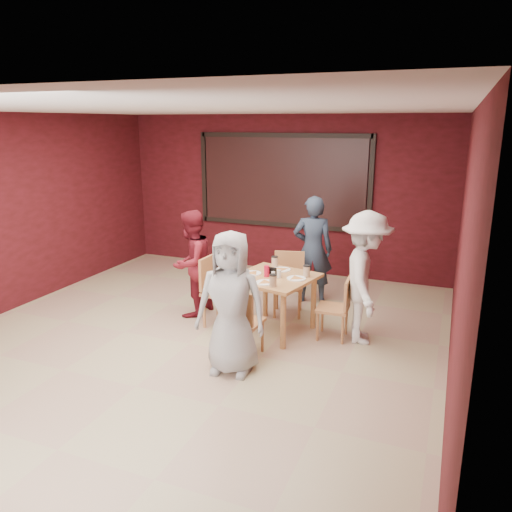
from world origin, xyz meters
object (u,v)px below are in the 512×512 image
at_px(chair_back, 289,279).
at_px(diner_left, 191,263).
at_px(diner_back, 313,250).
at_px(chair_front, 241,319).
at_px(dining_table, 274,283).
at_px(chair_right, 338,305).
at_px(chair_left, 217,287).
at_px(diner_right, 365,278).
at_px(diner_front, 231,303).

distance_m(chair_back, diner_left, 1.39).
bearing_deg(diner_back, chair_front, 70.07).
xyz_separation_m(dining_table, diner_back, (0.15, 1.29, 0.15)).
distance_m(dining_table, chair_right, 0.86).
bearing_deg(dining_table, chair_left, -175.55).
distance_m(chair_back, diner_right, 1.34).
bearing_deg(chair_left, dining_table, 4.45).
height_order(chair_front, diner_back, diner_back).
bearing_deg(diner_back, chair_back, 58.91).
xyz_separation_m(chair_front, diner_right, (1.22, 1.00, 0.35)).
relative_size(chair_back, diner_right, 0.54).
xyz_separation_m(chair_back, chair_left, (-0.75, -0.77, 0.03)).
relative_size(chair_front, diner_back, 0.52).
height_order(chair_back, diner_back, diner_back).
relative_size(chair_front, chair_right, 1.05).
relative_size(chair_back, chair_right, 1.10).
bearing_deg(chair_back, dining_table, -87.37).
xyz_separation_m(chair_front, diner_back, (0.23, 2.15, 0.34)).
relative_size(chair_front, chair_left, 0.89).
distance_m(diner_back, diner_right, 1.51).
distance_m(dining_table, chair_left, 0.79).
bearing_deg(chair_back, diner_back, 72.68).
bearing_deg(diner_front, diner_left, 125.92).
xyz_separation_m(chair_front, chair_left, (-0.70, 0.80, 0.06)).
relative_size(chair_right, diner_left, 0.53).
xyz_separation_m(chair_left, diner_front, (0.73, -1.12, 0.26)).
distance_m(dining_table, chair_back, 0.73).
bearing_deg(diner_back, diner_front, 71.56).
bearing_deg(diner_front, chair_right, 48.41).
bearing_deg(diner_front, chair_front, 88.43).
height_order(chair_right, diner_left, diner_left).
bearing_deg(chair_back, diner_right, -25.79).
bearing_deg(diner_back, dining_table, 69.66).
relative_size(diner_front, diner_right, 0.96).
xyz_separation_m(chair_left, diner_right, (1.92, 0.21, 0.29)).
distance_m(dining_table, diner_right, 1.16).
xyz_separation_m(chair_back, diner_left, (-1.25, -0.57, 0.25)).
bearing_deg(diner_left, diner_right, 95.37).
xyz_separation_m(chair_right, diner_right, (0.31, 0.06, 0.37)).
height_order(chair_front, chair_right, chair_front).
xyz_separation_m(chair_left, diner_left, (-0.50, 0.20, 0.22)).
distance_m(dining_table, diner_front, 1.19).
height_order(chair_back, chair_left, chair_left).
distance_m(chair_left, chair_right, 1.62).
height_order(chair_right, diner_back, diner_back).
bearing_deg(chair_left, diner_front, -57.09).
bearing_deg(dining_table, diner_front, -92.60).
relative_size(chair_right, diner_front, 0.51).
relative_size(dining_table, diner_back, 0.70).
distance_m(chair_right, diner_right, 0.48).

